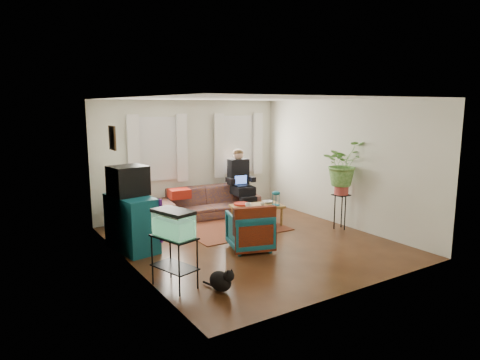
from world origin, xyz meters
TOP-DOWN VIEW (x-y plane):
  - floor at (0.00, 0.00)m, footprint 4.50×5.00m
  - ceiling at (0.00, 0.00)m, footprint 4.50×5.00m
  - wall_back at (0.00, 2.50)m, footprint 4.50×0.01m
  - wall_front at (0.00, -2.50)m, footprint 4.50×0.01m
  - wall_left at (-2.25, 0.00)m, footprint 0.01×5.00m
  - wall_right at (2.25, 0.00)m, footprint 0.01×5.00m
  - window_left at (-0.80, 2.48)m, footprint 1.08×0.04m
  - window_right at (1.25, 2.48)m, footprint 1.08×0.04m
  - curtains_left at (-0.80, 2.40)m, footprint 1.36×0.06m
  - curtains_right at (1.25, 2.40)m, footprint 1.36×0.06m
  - picture_frame at (-2.21, 0.85)m, footprint 0.04×0.32m
  - area_rug at (0.17, 0.97)m, footprint 2.00×1.60m
  - sofa at (0.18, 2.05)m, footprint 2.37×1.16m
  - seated_person at (1.00, 1.95)m, footprint 0.65×0.76m
  - side_table at (-1.65, 2.19)m, footprint 0.54×0.54m
  - table_lamp at (-1.65, 2.19)m, footprint 0.40×0.40m
  - dresser at (-1.99, 0.77)m, footprint 0.69×1.13m
  - crt_tv at (-1.99, 0.87)m, footprint 0.66×0.61m
  - aquarium_stand at (-2.00, -1.06)m, footprint 0.53×0.72m
  - aquarium at (-2.00, -1.06)m, footprint 0.48×0.66m
  - black_cat at (-1.54, -1.53)m, footprint 0.35×0.45m
  - armchair at (-0.25, -0.31)m, footprint 0.86×0.83m
  - serape_throw at (-0.33, -0.58)m, footprint 0.75×0.37m
  - coffee_table at (0.70, 0.84)m, footprint 1.15×0.77m
  - cup_a at (0.44, 0.79)m, footprint 0.14×0.14m
  - cup_b at (0.71, 0.66)m, footprint 0.11×0.11m
  - bowl at (1.00, 0.88)m, footprint 0.24×0.24m
  - snack_tray at (0.44, 1.03)m, footprint 0.38×0.38m
  - birdcage at (1.03, 0.63)m, footprint 0.20×0.20m
  - plant_stand at (1.99, -0.26)m, footprint 0.31×0.31m
  - potted_plant at (1.99, -0.26)m, footprint 0.84×0.74m

SIDE VIEW (x-z plane):
  - floor at x=0.00m, z-range -0.01..0.01m
  - area_rug at x=0.17m, z-range 0.00..0.01m
  - black_cat at x=-1.54m, z-range 0.00..0.34m
  - coffee_table at x=0.70m, z-range 0.00..0.44m
  - side_table at x=-1.65m, z-range 0.00..0.66m
  - plant_stand at x=1.99m, z-range 0.00..0.72m
  - aquarium_stand at x=-2.00m, z-range 0.00..0.72m
  - armchair at x=-0.25m, z-range 0.00..0.73m
  - sofa at x=0.18m, z-range 0.00..0.89m
  - snack_tray at x=0.44m, z-range 0.44..0.47m
  - bowl at x=1.00m, z-range 0.44..0.49m
  - dresser at x=-1.99m, z-range 0.00..0.95m
  - cup_b at x=0.71m, z-range 0.44..0.53m
  - cup_a at x=0.44m, z-range 0.44..0.53m
  - serape_throw at x=-0.33m, z-range 0.22..0.81m
  - birdcage at x=1.03m, z-range 0.44..0.74m
  - seated_person at x=1.00m, z-range 0.00..1.36m
  - aquarium at x=-2.00m, z-range 0.72..1.11m
  - table_lamp at x=-1.65m, z-range 0.64..1.25m
  - crt_tv at x=-1.99m, z-range 0.95..1.46m
  - potted_plant at x=1.99m, z-range 0.76..1.66m
  - wall_back at x=0.00m, z-range 0.00..2.60m
  - wall_front at x=0.00m, z-range 0.00..2.60m
  - wall_left at x=-2.25m, z-range 0.00..2.60m
  - wall_right at x=2.25m, z-range 0.00..2.60m
  - curtains_left at x=-0.80m, z-range 0.80..2.30m
  - curtains_right at x=1.25m, z-range 0.80..2.30m
  - window_left at x=-0.80m, z-range 0.86..2.24m
  - window_right at x=1.25m, z-range 0.86..2.24m
  - picture_frame at x=-2.21m, z-range 1.75..2.15m
  - ceiling at x=0.00m, z-range 2.60..2.60m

